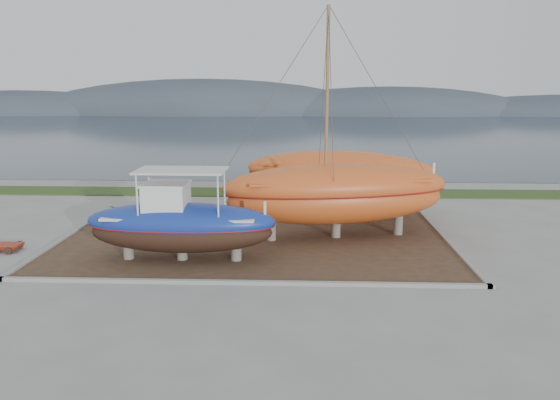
# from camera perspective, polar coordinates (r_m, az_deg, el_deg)

# --- Properties ---
(ground) EXTENTS (140.00, 140.00, 0.00)m
(ground) POSITION_cam_1_polar(r_m,az_deg,el_deg) (22.49, -3.52, -6.91)
(ground) COLOR gray
(ground) RESTS_ON ground
(dirt_patch) EXTENTS (18.00, 12.00, 0.06)m
(dirt_patch) POSITION_cam_1_polar(r_m,az_deg,el_deg) (26.28, -2.64, -4.04)
(dirt_patch) COLOR #422D1E
(dirt_patch) RESTS_ON ground
(curb_frame) EXTENTS (18.60, 12.60, 0.15)m
(curb_frame) POSITION_cam_1_polar(r_m,az_deg,el_deg) (26.27, -2.64, -3.95)
(curb_frame) COLOR gray
(curb_frame) RESTS_ON ground
(grass_strip) EXTENTS (44.00, 3.00, 0.08)m
(grass_strip) POSITION_cam_1_polar(r_m,az_deg,el_deg) (37.44, -1.13, 0.80)
(grass_strip) COLOR #284219
(grass_strip) RESTS_ON ground
(sea) EXTENTS (260.00, 100.00, 0.04)m
(sea) POSITION_cam_1_polar(r_m,az_deg,el_deg) (91.49, 0.94, 7.35)
(sea) COLOR #1B2A36
(sea) RESTS_ON ground
(mountain_ridge) EXTENTS (200.00, 36.00, 20.00)m
(mountain_ridge) POSITION_cam_1_polar(r_m,az_deg,el_deg) (146.37, 1.48, 9.05)
(mountain_ridge) COLOR #333D49
(mountain_ridge) RESTS_ON ground
(blue_caique) EXTENTS (7.95, 2.54, 3.82)m
(blue_caique) POSITION_cam_1_polar(r_m,az_deg,el_deg) (22.97, -10.33, -1.56)
(blue_caique) COLOR #183298
(blue_caique) RESTS_ON dirt_patch
(white_dinghy) EXTENTS (4.00, 2.47, 1.13)m
(white_dinghy) POSITION_cam_1_polar(r_m,az_deg,el_deg) (28.41, -13.55, -1.91)
(white_dinghy) COLOR white
(white_dinghy) RESTS_ON dirt_patch
(orange_sailboat) EXTENTS (11.36, 5.38, 10.67)m
(orange_sailboat) POSITION_cam_1_polar(r_m,az_deg,el_deg) (25.63, 6.10, 7.70)
(orange_sailboat) COLOR #CB531F
(orange_sailboat) RESTS_ON dirt_patch
(orange_bare_hull) EXTENTS (11.12, 5.20, 3.51)m
(orange_bare_hull) POSITION_cam_1_polar(r_m,az_deg,el_deg) (31.01, 6.15, 1.75)
(orange_bare_hull) COLOR #CB531F
(orange_bare_hull) RESTS_ON dirt_patch
(red_trailer) EXTENTS (2.15, 1.10, 0.30)m
(red_trailer) POSITION_cam_1_polar(r_m,az_deg,el_deg) (27.32, -26.85, -4.46)
(red_trailer) COLOR maroon
(red_trailer) RESTS_ON ground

